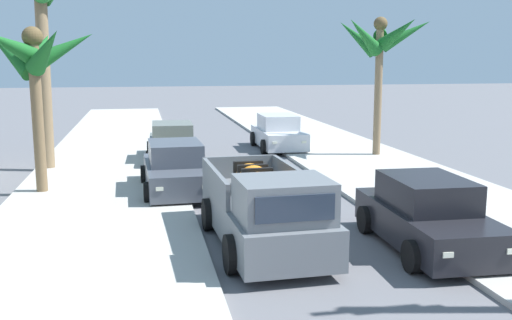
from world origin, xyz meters
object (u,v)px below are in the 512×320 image
object	(u,v)px
palm_tree_left_fore	(42,1)
palm_tree_right_back	(35,58)
car_right_mid	(427,216)
palm_tree_right_mid	(381,42)
car_right_near	(278,133)
car_right_far	(176,169)
pickup_truck	(265,210)
car_left_far	(172,143)

from	to	relation	value
palm_tree_left_fore	palm_tree_right_back	size ratio (longest dim) A/B	1.52
car_right_mid	palm_tree_right_mid	size ratio (longest dim) A/B	0.75
car_right_near	car_right_far	distance (m)	9.19
pickup_truck	car_left_far	xyz separation A→B (m)	(-1.37, 11.07, -0.10)
pickup_truck	palm_tree_left_fore	xyz separation A→B (m)	(-5.80, 10.21, 5.19)
car_left_far	car_right_far	bearing A→B (deg)	-92.01
car_right_mid	car_left_far	bearing A→B (deg)	111.95
pickup_truck	car_right_far	xyz separation A→B (m)	(-1.57, 5.61, -0.10)
car_right_far	palm_tree_left_fore	xyz separation A→B (m)	(-4.23, 4.60, 5.29)
pickup_truck	car_left_far	distance (m)	11.16
car_left_far	palm_tree_left_fore	bearing A→B (deg)	-168.98
pickup_truck	car_left_far	world-z (taller)	pickup_truck
car_left_far	car_right_mid	bearing A→B (deg)	-68.05
palm_tree_right_mid	palm_tree_left_fore	bearing A→B (deg)	-178.92
car_right_far	palm_tree_right_back	xyz separation A→B (m)	(-3.91, 0.39, 3.32)
car_right_far	palm_tree_left_fore	bearing A→B (deg)	132.60
car_right_near	car_right_mid	distance (m)	14.06
car_right_near	palm_tree_left_fore	world-z (taller)	palm_tree_left_fore
car_right_near	car_right_far	size ratio (longest dim) A/B	1.00
car_right_near	car_right_far	xyz separation A→B (m)	(-4.99, -7.72, 0.00)
palm_tree_right_back	car_left_far	bearing A→B (deg)	51.06
pickup_truck	car_right_far	size ratio (longest dim) A/B	1.23
car_left_far	palm_tree_left_fore	xyz separation A→B (m)	(-4.42, -0.86, 5.29)
pickup_truck	car_right_mid	bearing A→B (deg)	-12.16
car_right_near	car_right_mid	size ratio (longest dim) A/B	1.00
pickup_truck	car_right_near	xyz separation A→B (m)	(3.43, 13.33, -0.10)
palm_tree_right_mid	car_right_near	bearing A→B (deg)	140.52
palm_tree_right_back	car_right_far	bearing A→B (deg)	-5.68
car_left_far	palm_tree_left_fore	world-z (taller)	palm_tree_left_fore
pickup_truck	palm_tree_right_back	bearing A→B (deg)	132.37
car_left_far	car_right_far	distance (m)	5.47
car_right_near	car_right_mid	bearing A→B (deg)	-90.18
palm_tree_right_back	car_right_near	bearing A→B (deg)	39.46
car_left_far	palm_tree_right_back	bearing A→B (deg)	-128.94
palm_tree_left_fore	palm_tree_right_mid	bearing A→B (deg)	1.08
palm_tree_right_back	pickup_truck	bearing A→B (deg)	-47.63
car_right_far	car_right_near	bearing A→B (deg)	57.10
car_right_mid	palm_tree_left_fore	size ratio (longest dim) A/B	0.57
palm_tree_left_fore	palm_tree_right_back	distance (m)	4.66
pickup_truck	car_right_far	distance (m)	5.83
car_right_far	car_left_far	bearing A→B (deg)	87.99
car_right_mid	car_right_far	xyz separation A→B (m)	(-4.95, 6.34, 0.00)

